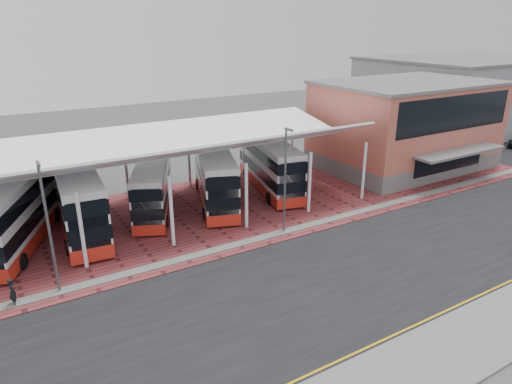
# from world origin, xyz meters

# --- Properties ---
(ground) EXTENTS (140.00, 140.00, 0.00)m
(ground) POSITION_xyz_m (0.00, 0.00, 0.00)
(ground) COLOR #444742
(road) EXTENTS (120.00, 14.00, 0.02)m
(road) POSITION_xyz_m (0.00, -1.00, 0.01)
(road) COLOR black
(road) RESTS_ON ground
(forecourt) EXTENTS (72.00, 16.00, 0.06)m
(forecourt) POSITION_xyz_m (2.00, 13.00, 0.03)
(forecourt) COLOR maroon
(forecourt) RESTS_ON ground
(sidewalk) EXTENTS (120.00, 4.00, 0.14)m
(sidewalk) POSITION_xyz_m (0.00, -9.00, 0.07)
(sidewalk) COLOR slate
(sidewalk) RESTS_ON ground
(north_kerb) EXTENTS (120.00, 0.80, 0.14)m
(north_kerb) POSITION_xyz_m (0.00, 6.20, 0.07)
(north_kerb) COLOR slate
(north_kerb) RESTS_ON ground
(yellow_line_near) EXTENTS (120.00, 0.12, 0.01)m
(yellow_line_near) POSITION_xyz_m (0.00, -7.00, 0.03)
(yellow_line_near) COLOR #E8A207
(yellow_line_near) RESTS_ON road
(yellow_line_far) EXTENTS (120.00, 0.12, 0.01)m
(yellow_line_far) POSITION_xyz_m (0.00, -6.70, 0.03)
(yellow_line_far) COLOR #E8A207
(yellow_line_far) RESTS_ON road
(canopy) EXTENTS (37.00, 11.63, 7.07)m
(canopy) POSITION_xyz_m (-6.00, 13.94, 5.80)
(canopy) COLOR white
(canopy) RESTS_ON ground
(terminal) EXTENTS (18.40, 14.40, 9.25)m
(terminal) POSITION_xyz_m (23.00, 13.92, 4.66)
(terminal) COLOR #635F5D
(terminal) RESTS_ON ground
(warehouse) EXTENTS (30.50, 20.50, 10.25)m
(warehouse) POSITION_xyz_m (48.00, 24.00, 5.15)
(warehouse) COLOR gray
(warehouse) RESTS_ON ground
(lamp_west) EXTENTS (0.16, 0.90, 8.07)m
(lamp_west) POSITION_xyz_m (-14.00, 6.27, 4.36)
(lamp_west) COLOR #4D4F53
(lamp_west) RESTS_ON ground
(lamp_east) EXTENTS (0.16, 0.90, 8.07)m
(lamp_east) POSITION_xyz_m (2.00, 6.27, 4.36)
(lamp_east) COLOR #4D4F53
(lamp_east) RESTS_ON ground
(bus_1) EXTENTS (7.40, 12.08, 4.94)m
(bus_1) POSITION_xyz_m (-15.23, 14.30, 2.52)
(bus_1) COLOR silver
(bus_1) RESTS_ON forecourt
(bus_2) EXTENTS (3.69, 12.21, 4.96)m
(bus_2) POSITION_xyz_m (-11.06, 14.49, 2.52)
(bus_2) COLOR silver
(bus_2) RESTS_ON forecourt
(bus_3) EXTENTS (6.37, 10.47, 4.28)m
(bus_3) POSITION_xyz_m (-5.08, 15.19, 2.19)
(bus_3) COLOR silver
(bus_3) RESTS_ON forecourt
(bus_4) EXTENTS (6.32, 11.66, 4.71)m
(bus_4) POSITION_xyz_m (0.25, 14.42, 2.40)
(bus_4) COLOR silver
(bus_4) RESTS_ON forecourt
(bus_5) EXTENTS (5.23, 11.77, 4.73)m
(bus_5) POSITION_xyz_m (6.22, 14.92, 2.41)
(bus_5) COLOR silver
(bus_5) RESTS_ON forecourt
(pedestrian) EXTENTS (0.58, 0.71, 1.67)m
(pedestrian) POSITION_xyz_m (-16.38, 6.15, 0.90)
(pedestrian) COLOR black
(pedestrian) RESTS_ON forecourt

